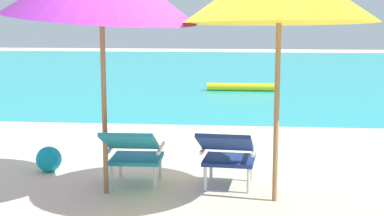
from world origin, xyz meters
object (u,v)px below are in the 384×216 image
at_px(lounge_chair_left, 134,151).
at_px(lounge_chair_right, 227,152).
at_px(swim_buoy, 241,87).
at_px(beach_ball, 49,159).

height_order(lounge_chair_left, lounge_chair_right, same).
bearing_deg(lounge_chair_right, swim_buoy, 89.54).
distance_m(swim_buoy, lounge_chair_left, 7.73).
relative_size(lounge_chair_left, lounge_chair_right, 0.97).
relative_size(lounge_chair_left, beach_ball, 3.02).
xyz_separation_m(lounge_chair_left, lounge_chair_right, (0.96, 0.03, 0.00)).
xyz_separation_m(swim_buoy, lounge_chair_right, (-0.06, -7.62, 0.31)).
xyz_separation_m(lounge_chair_left, beach_ball, (-1.10, 0.55, -0.26)).
height_order(lounge_chair_left, beach_ball, lounge_chair_left).
bearing_deg(lounge_chair_right, lounge_chair_left, -178.03).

